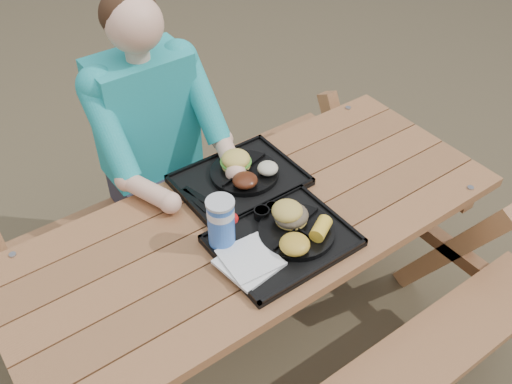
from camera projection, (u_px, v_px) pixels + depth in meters
ground at (256, 342)px, 2.50m from camera, size 60.00×60.00×0.00m
picnic_table at (256, 287)px, 2.26m from camera, size 1.80×1.49×0.75m
tray_near at (282, 242)px, 1.91m from camera, size 0.45×0.35×0.02m
tray_far at (240, 181)px, 2.15m from camera, size 0.45×0.35×0.02m
plate_near at (296, 231)px, 1.92m from camera, size 0.26×0.26×0.02m
plate_far at (244, 173)px, 2.15m from camera, size 0.26×0.26×0.02m
napkin_stack at (249, 262)px, 1.82m from camera, size 0.20×0.20×0.02m
soda_cup at (221, 224)px, 1.83m from camera, size 0.09×0.09×0.18m
condiment_bbq at (262, 213)px, 1.98m from camera, size 0.06×0.06×0.03m
condiment_mustard at (272, 208)px, 2.00m from camera, size 0.05×0.05×0.03m
sandwich at (292, 208)px, 1.91m from camera, size 0.11×0.11×0.12m
mac_cheese at (295, 244)px, 1.83m from camera, size 0.10×0.10×0.05m
corn_cob at (321, 229)px, 1.88m from camera, size 0.12×0.12×0.05m
cutlery_far at (198, 197)px, 2.06m from camera, size 0.06×0.15×0.01m
burger at (236, 156)px, 2.13m from camera, size 0.11×0.11×0.10m
baked_beans at (245, 180)px, 2.07m from camera, size 0.09×0.09×0.04m
potato_salad at (268, 168)px, 2.12m from camera, size 0.08×0.08×0.04m
diner at (154, 163)px, 2.43m from camera, size 0.48×0.84×1.28m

